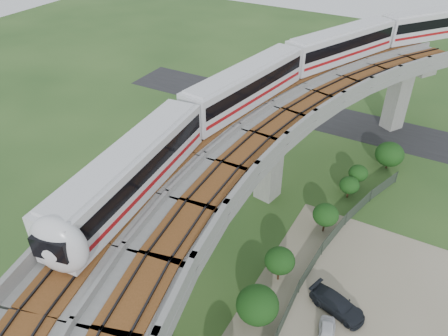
{
  "coord_description": "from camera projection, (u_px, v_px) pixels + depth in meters",
  "views": [
    {
      "loc": [
        14.62,
        -23.31,
        28.49
      ],
      "look_at": [
        -0.19,
        3.13,
        7.5
      ],
      "focal_mm": 35.0,
      "sensor_mm": 36.0,
      "label": 1
    }
  ],
  "objects": [
    {
      "name": "tree_3",
      "position": [
        326.0,
        215.0,
        40.22
      ],
      "size": [
        2.42,
        2.42,
        3.07
      ],
      "color": "#382314",
      "rests_on": "ground"
    },
    {
      "name": "fence",
      "position": [
        314.0,
        293.0,
        34.47
      ],
      "size": [
        3.87,
        38.73,
        1.5
      ],
      "color": "#2D382D",
      "rests_on": "ground"
    },
    {
      "name": "tree_2",
      "position": [
        349.0,
        185.0,
        44.75
      ],
      "size": [
        2.07,
        2.07,
        2.45
      ],
      "color": "#382314",
      "rests_on": "ground"
    },
    {
      "name": "tree_5",
      "position": [
        257.0,
        305.0,
        31.88
      ],
      "size": [
        3.2,
        3.2,
        3.47
      ],
      "color": "#382314",
      "rests_on": "ground"
    },
    {
      "name": "tree_1",
      "position": [
        358.0,
        173.0,
        45.65
      ],
      "size": [
        2.02,
        2.02,
        2.92
      ],
      "color": "#382314",
      "rests_on": "ground"
    },
    {
      "name": "ground",
      "position": [
        209.0,
        255.0,
        38.82
      ],
      "size": [
        160.0,
        160.0,
        0.0
      ],
      "primitive_type": "plane",
      "color": "#25481C",
      "rests_on": "ground"
    },
    {
      "name": "car_white",
      "position": [
        327.0,
        335.0,
        31.61
      ],
      "size": [
        1.98,
        3.29,
        1.05
      ],
      "primitive_type": "imported",
      "rotation": [
        0.0,
        0.0,
        0.26
      ],
      "color": "white",
      "rests_on": "dirt_lot"
    },
    {
      "name": "metro_train",
      "position": [
        311.0,
        70.0,
        42.02
      ],
      "size": [
        20.24,
        59.14,
        3.64
      ],
      "color": "silver",
      "rests_on": "ground"
    },
    {
      "name": "viaduct",
      "position": [
        251.0,
        187.0,
        32.12
      ],
      "size": [
        19.58,
        73.98,
        11.4
      ],
      "color": "#99968E",
      "rests_on": "ground"
    },
    {
      "name": "asphalt_road",
      "position": [
        320.0,
        116.0,
        60.32
      ],
      "size": [
        60.0,
        8.0,
        0.03
      ],
      "primitive_type": "cube",
      "color": "#232326",
      "rests_on": "ground"
    },
    {
      "name": "tree_4",
      "position": [
        280.0,
        261.0,
        35.3
      ],
      "size": [
        2.5,
        2.5,
        3.29
      ],
      "color": "#382314",
      "rests_on": "ground"
    },
    {
      "name": "car_dark",
      "position": [
        337.0,
        304.0,
        33.62
      ],
      "size": [
        4.84,
        3.07,
        1.31
      ],
      "primitive_type": "imported",
      "rotation": [
        0.0,
        0.0,
        1.27
      ],
      "color": "black",
      "rests_on": "dirt_lot"
    },
    {
      "name": "tree_0",
      "position": [
        390.0,
        154.0,
        48.97
      ],
      "size": [
        3.18,
        3.18,
        3.24
      ],
      "color": "#382314",
      "rests_on": "ground"
    }
  ]
}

